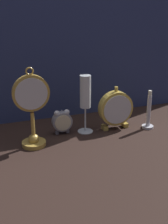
# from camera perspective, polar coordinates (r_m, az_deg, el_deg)

# --- Properties ---
(ground_plane) EXTENTS (4.00, 4.00, 0.00)m
(ground_plane) POSITION_cam_1_polar(r_m,az_deg,el_deg) (1.19, 1.30, -5.91)
(ground_plane) COLOR black
(fabric_backdrop_drape) EXTENTS (1.24, 0.01, 0.78)m
(fabric_backdrop_drape) POSITION_cam_1_polar(r_m,az_deg,el_deg) (1.38, -3.53, 14.71)
(fabric_backdrop_drape) COLOR navy
(fabric_backdrop_drape) RESTS_ON ground_plane
(pocket_watch_on_stand) EXTENTS (0.13, 0.09, 0.30)m
(pocket_watch_on_stand) POSITION_cam_1_polar(r_m,az_deg,el_deg) (1.14, -9.49, 0.20)
(pocket_watch_on_stand) COLOR gold
(pocket_watch_on_stand) RESTS_ON ground_plane
(alarm_clock_twin_bell) EXTENTS (0.08, 0.03, 0.10)m
(alarm_clock_twin_bell) POSITION_cam_1_polar(r_m,az_deg,el_deg) (1.26, -4.03, -1.59)
(alarm_clock_twin_bell) COLOR gray
(alarm_clock_twin_bell) RESTS_ON ground_plane
(mantel_clock_silver) EXTENTS (0.14, 0.04, 0.18)m
(mantel_clock_silver) POSITION_cam_1_polar(r_m,az_deg,el_deg) (1.31, 5.81, 0.62)
(mantel_clock_silver) COLOR gold
(mantel_clock_silver) RESTS_ON ground_plane
(champagne_flute) EXTENTS (0.06, 0.06, 0.24)m
(champagne_flute) POSITION_cam_1_polar(r_m,az_deg,el_deg) (1.24, 0.24, 2.96)
(champagne_flute) COLOR silver
(champagne_flute) RESTS_ON ground_plane
(brass_candlestick) EXTENTS (0.05, 0.05, 0.17)m
(brass_candlestick) POSITION_cam_1_polar(r_m,az_deg,el_deg) (1.34, 11.69, -0.60)
(brass_candlestick) COLOR silver
(brass_candlestick) RESTS_ON ground_plane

